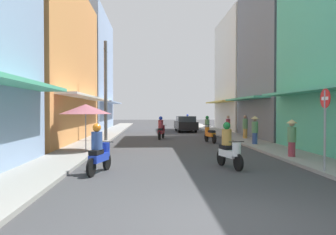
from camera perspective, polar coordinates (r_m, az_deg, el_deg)
name	(u,v)px	position (r m, az deg, el deg)	size (l,w,h in m)	color
ground_plane	(169,138)	(24.14, 0.21, -3.51)	(96.98, 96.98, 0.00)	#38383A
sidewalk_left	(101,138)	(24.35, -11.18, -3.35)	(1.89, 52.08, 0.12)	gray
sidewalk_right	(236,137)	(24.87, 11.35, -3.26)	(1.89, 52.08, 0.12)	gray
building_left_mid	(33,63)	(23.40, -21.65, 8.38)	(7.05, 13.49, 9.89)	#D88C4C
building_left_far	(77,73)	(36.17, -14.90, 7.24)	(7.05, 11.62, 11.64)	#8CA5CC
building_right_mid	(295,30)	(26.10, 20.43, 13.56)	(7.05, 8.28, 15.22)	slate
building_right_far	(254,74)	(34.41, 14.18, 7.00)	(7.05, 9.23, 10.97)	silver
motorbike_red	(187,122)	(37.78, 3.22, -0.74)	(0.56, 1.80, 1.58)	black
motorbike_blue	(99,151)	(10.98, -11.42, -5.52)	(0.67, 1.77, 1.58)	black
motorbike_white	(229,148)	(11.96, 10.13, -4.96)	(0.67, 1.77, 1.58)	black
motorbike_silver	(207,128)	(25.49, 6.53, -1.69)	(0.63, 1.79, 1.58)	black
motorbike_orange	(210,134)	(21.25, 7.00, -2.80)	(0.62, 1.79, 0.96)	black
motorbike_maroon	(161,129)	(23.50, -1.14, -1.92)	(0.65, 1.78, 1.58)	black
parked_car	(186,124)	(31.71, 2.96, -1.05)	(1.87, 4.15, 1.45)	black
pedestrian_foreground	(245,128)	(23.37, 12.75, -1.65)	(0.34, 0.34, 1.67)	#BF8C3F
pedestrian_far	(292,137)	(14.66, 19.95, -3.05)	(0.44, 0.44, 1.63)	#99333F
pedestrian_crossing	(255,129)	(19.54, 14.28, -1.88)	(0.44, 0.44, 1.68)	#334C8C
pedestrian_midway	(228,125)	(27.72, 9.98, -1.31)	(0.34, 0.34, 1.56)	beige
vendor_umbrella	(86,109)	(16.08, -13.57, 1.37)	(2.35, 2.35, 2.27)	#99999E
utility_pole	(106,90)	(21.64, -10.36, 4.46)	(0.20, 1.20, 6.29)	#4C4C4F
street_sign_no_entry	(325,119)	(11.51, 24.72, -0.24)	(0.07, 0.60, 2.65)	gray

